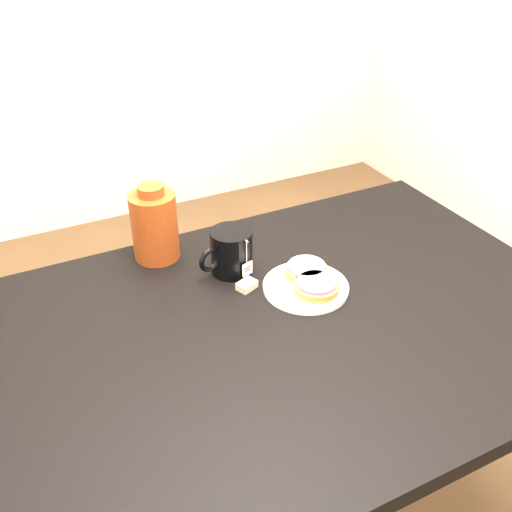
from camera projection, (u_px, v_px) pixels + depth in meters
name	position (u px, v px, depth m)	size (l,w,h in m)	color
table	(275.00, 353.00, 1.27)	(1.40, 0.90, 0.75)	black
plate	(306.00, 286.00, 1.33)	(0.20, 0.20, 0.01)	white
bagel_back	(306.00, 270.00, 1.36)	(0.12, 0.12, 0.03)	brown
bagel_front	(316.00, 286.00, 1.30)	(0.13, 0.13, 0.03)	brown
mug	(231.00, 252.00, 1.36)	(0.16, 0.12, 0.11)	black
teabag_pouch	(247.00, 285.00, 1.33)	(0.04, 0.03, 0.02)	#C6B793
bagel_package	(155.00, 225.00, 1.40)	(0.14, 0.14, 0.20)	#62210C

